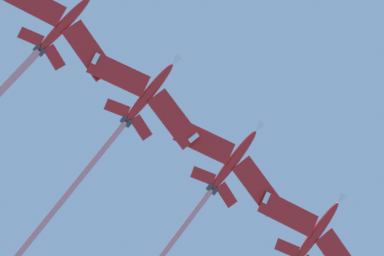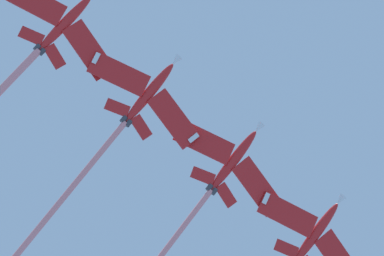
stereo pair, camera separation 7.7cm
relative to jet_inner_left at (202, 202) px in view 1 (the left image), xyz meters
name	(u,v)px [view 1 (the left image)]	position (x,y,z in m)	size (l,w,h in m)	color
jet_inner_left	(202,202)	(0.00, 0.00, 0.00)	(46.02, 20.01, 20.77)	red
jet_centre	(117,132)	(-2.17, 16.22, -0.90)	(43.71, 20.02, 19.92)	red
jet_inner_right	(10,81)	(-0.22, 33.27, -1.90)	(47.55, 19.93, 21.05)	red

